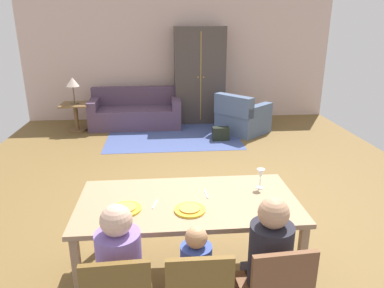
{
  "coord_description": "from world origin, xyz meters",
  "views": [
    {
      "loc": [
        -0.44,
        -4.22,
        2.2
      ],
      "look_at": [
        -0.09,
        -0.31,
        0.85
      ],
      "focal_mm": 33.57,
      "sensor_mm": 36.0,
      "label": 1
    }
  ],
  "objects_px": {
    "person_child": "(196,286)",
    "plate_near_man": "(126,209)",
    "wine_glass": "(261,175)",
    "person_man": "(121,280)",
    "person_woman": "(267,272)",
    "plate_near_child": "(190,210)",
    "armoire": "(199,75)",
    "table_lamp": "(73,83)",
    "armchair": "(242,118)",
    "side_table": "(76,113)",
    "dining_table": "(188,208)",
    "couch": "(136,113)",
    "handbag": "(221,134)"
  },
  "relations": [
    {
      "from": "person_child",
      "to": "plate_near_man",
      "type": "bearing_deg",
      "value": 133.57
    },
    {
      "from": "wine_glass",
      "to": "person_man",
      "type": "distance_m",
      "value": 1.49
    },
    {
      "from": "person_man",
      "to": "person_woman",
      "type": "bearing_deg",
      "value": -0.0
    },
    {
      "from": "plate_near_man",
      "to": "person_woman",
      "type": "relative_size",
      "value": 0.23
    },
    {
      "from": "plate_near_man",
      "to": "plate_near_child",
      "type": "relative_size",
      "value": 1.0
    },
    {
      "from": "armoire",
      "to": "table_lamp",
      "type": "bearing_deg",
      "value": -168.08
    },
    {
      "from": "armchair",
      "to": "side_table",
      "type": "xyz_separation_m",
      "value": [
        -3.42,
        0.44,
        0.06
      ]
    },
    {
      "from": "person_man",
      "to": "armchair",
      "type": "distance_m",
      "value": 5.34
    },
    {
      "from": "armoire",
      "to": "person_child",
      "type": "bearing_deg",
      "value": -96.43
    },
    {
      "from": "person_man",
      "to": "person_woman",
      "type": "distance_m",
      "value": 1.02
    },
    {
      "from": "dining_table",
      "to": "side_table",
      "type": "xyz_separation_m",
      "value": [
        -1.98,
        4.75,
        -0.31
      ]
    },
    {
      "from": "side_table",
      "to": "dining_table",
      "type": "bearing_deg",
      "value": -67.4
    },
    {
      "from": "couch",
      "to": "armchair",
      "type": "bearing_deg",
      "value": -17.53
    },
    {
      "from": "plate_near_child",
      "to": "wine_glass",
      "type": "bearing_deg",
      "value": 28.28
    },
    {
      "from": "person_woman",
      "to": "couch",
      "type": "xyz_separation_m",
      "value": [
        -1.26,
        5.66,
        -0.21
      ]
    },
    {
      "from": "person_man",
      "to": "person_woman",
      "type": "relative_size",
      "value": 1.0
    },
    {
      "from": "table_lamp",
      "to": "plate_near_child",
      "type": "bearing_deg",
      "value": -68.15
    },
    {
      "from": "couch",
      "to": "handbag",
      "type": "distance_m",
      "value": 2.05
    },
    {
      "from": "plate_near_man",
      "to": "person_woman",
      "type": "distance_m",
      "value": 1.18
    },
    {
      "from": "person_woman",
      "to": "person_child",
      "type": "bearing_deg",
      "value": -179.43
    },
    {
      "from": "plate_near_man",
      "to": "armchair",
      "type": "height_order",
      "value": "armchair"
    },
    {
      "from": "armoire",
      "to": "couch",
      "type": "bearing_deg",
      "value": -168.09
    },
    {
      "from": "wine_glass",
      "to": "person_child",
      "type": "bearing_deg",
      "value": -128.6
    },
    {
      "from": "couch",
      "to": "handbag",
      "type": "bearing_deg",
      "value": -34.47
    },
    {
      "from": "wine_glass",
      "to": "side_table",
      "type": "bearing_deg",
      "value": 120.08
    },
    {
      "from": "plate_near_child",
      "to": "person_woman",
      "type": "bearing_deg",
      "value": -42.88
    },
    {
      "from": "person_man",
      "to": "couch",
      "type": "height_order",
      "value": "person_man"
    },
    {
      "from": "dining_table",
      "to": "plate_near_man",
      "type": "height_order",
      "value": "plate_near_man"
    },
    {
      "from": "person_woman",
      "to": "handbag",
      "type": "bearing_deg",
      "value": 84.59
    },
    {
      "from": "wine_glass",
      "to": "armchair",
      "type": "xyz_separation_m",
      "value": [
        0.77,
        4.13,
        -0.57
      ]
    },
    {
      "from": "handbag",
      "to": "plate_near_man",
      "type": "bearing_deg",
      "value": -110.03
    },
    {
      "from": "dining_table",
      "to": "armoire",
      "type": "relative_size",
      "value": 0.89
    },
    {
      "from": "plate_near_child",
      "to": "table_lamp",
      "type": "distance_m",
      "value": 5.31
    },
    {
      "from": "dining_table",
      "to": "person_child",
      "type": "distance_m",
      "value": 0.71
    },
    {
      "from": "plate_near_child",
      "to": "handbag",
      "type": "bearing_deg",
      "value": 76.93
    },
    {
      "from": "table_lamp",
      "to": "side_table",
      "type": "bearing_deg",
      "value": 0.0
    },
    {
      "from": "armoire",
      "to": "plate_near_man",
      "type": "bearing_deg",
      "value": -102.3
    },
    {
      "from": "person_man",
      "to": "person_woman",
      "type": "height_order",
      "value": "same"
    },
    {
      "from": "person_man",
      "to": "handbag",
      "type": "distance_m",
      "value": 4.74
    },
    {
      "from": "dining_table",
      "to": "side_table",
      "type": "bearing_deg",
      "value": 112.6
    },
    {
      "from": "table_lamp",
      "to": "person_child",
      "type": "bearing_deg",
      "value": -69.92
    },
    {
      "from": "person_man",
      "to": "armoire",
      "type": "relative_size",
      "value": 0.53
    },
    {
      "from": "person_child",
      "to": "table_lamp",
      "type": "height_order",
      "value": "table_lamp"
    },
    {
      "from": "plate_near_child",
      "to": "side_table",
      "type": "height_order",
      "value": "plate_near_child"
    },
    {
      "from": "wine_glass",
      "to": "table_lamp",
      "type": "height_order",
      "value": "table_lamp"
    },
    {
      "from": "plate_near_man",
      "to": "person_child",
      "type": "bearing_deg",
      "value": -46.43
    },
    {
      "from": "armchair",
      "to": "plate_near_man",
      "type": "bearing_deg",
      "value": -113.81
    },
    {
      "from": "side_table",
      "to": "handbag",
      "type": "xyz_separation_m",
      "value": [
        2.91,
        -0.9,
        -0.25
      ]
    },
    {
      "from": "plate_near_man",
      "to": "armoire",
      "type": "distance_m",
      "value": 5.56
    },
    {
      "from": "side_table",
      "to": "wine_glass",
      "type": "bearing_deg",
      "value": -59.92
    }
  ]
}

